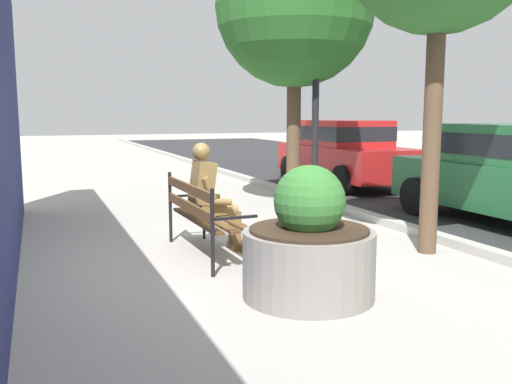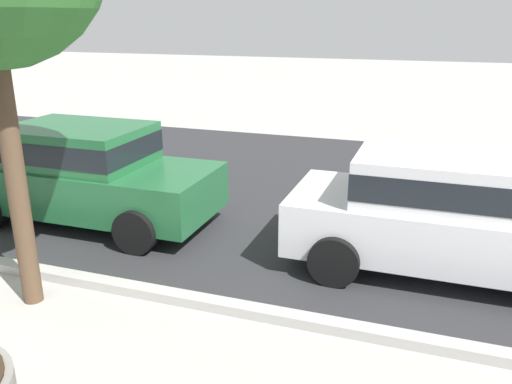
{
  "view_description": "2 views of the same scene",
  "coord_description": "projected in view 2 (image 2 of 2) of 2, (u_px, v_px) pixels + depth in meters",
  "views": [
    {
      "loc": [
        6.06,
        -2.1,
        1.72
      ],
      "look_at": [
        -0.29,
        0.43,
        0.75
      ],
      "focal_mm": 38.78,
      "sensor_mm": 36.0,
      "label": 1
    },
    {
      "loc": [
        4.87,
        -1.95,
        3.18
      ],
      "look_at": [
        2.54,
        4.77,
        0.8
      ],
      "focal_mm": 37.02,
      "sensor_mm": 36.0,
      "label": 2
    }
  ],
  "objects": [
    {
      "name": "street_surface",
      "position": [
        184.0,
        176.0,
        10.98
      ],
      "size": [
        60.0,
        9.0,
        0.01
      ],
      "primitive_type": "cube",
      "color": "#2D2D30",
      "rests_on": "ground"
    },
    {
      "name": "curb_stone",
      "position": [
        24.0,
        269.0,
        6.84
      ],
      "size": [
        60.0,
        0.2,
        0.12
      ],
      "primitive_type": "cube",
      "color": "#B2AFA8",
      "rests_on": "ground"
    },
    {
      "name": "parked_car_green",
      "position": [
        85.0,
        171.0,
        8.37
      ],
      "size": [
        4.11,
        1.93,
        1.56
      ],
      "color": "#236638",
      "rests_on": "ground"
    },
    {
      "name": "parked_car_white",
      "position": [
        449.0,
        210.0,
        6.68
      ],
      "size": [
        4.11,
        1.93,
        1.56
      ],
      "color": "silver",
      "rests_on": "ground"
    }
  ]
}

